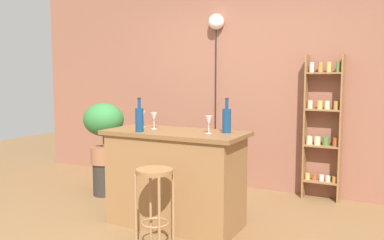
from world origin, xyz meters
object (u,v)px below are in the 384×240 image
spice_shelf (323,127)px  wine_glass_right (209,121)px  bottle_soda_blue (227,120)px  wine_glass_left (142,116)px  bottle_olive_oil (139,119)px  pendant_globe_light (216,25)px  wine_glass_center (154,117)px  plant_stool (105,179)px  bar_stool (155,190)px  potted_plant (104,127)px

spice_shelf → wine_glass_right: size_ratio=10.28×
bottle_soda_blue → wine_glass_left: size_ratio=1.96×
bottle_olive_oil → wine_glass_right: size_ratio=1.96×
wine_glass_left → pendant_globe_light: bearing=82.3°
bottle_olive_oil → bottle_soda_blue: size_ratio=1.00×
wine_glass_left → wine_glass_right: bearing=-8.9°
wine_glass_left → wine_glass_center: size_ratio=1.00×
wine_glass_center → bottle_soda_blue: bearing=5.8°
spice_shelf → plant_stool: size_ratio=4.34×
bar_stool → pendant_globe_light: bearing=100.3°
bar_stool → plant_stool: 1.76m
plant_stool → bottle_soda_blue: bearing=-12.2°
potted_plant → plant_stool: bearing=0.0°
potted_plant → pendant_globe_light: (1.00, 1.05, 1.25)m
bottle_olive_oil → plant_stool: bearing=145.1°
potted_plant → wine_glass_left: potted_plant is taller
spice_shelf → bar_stool: bearing=-115.6°
spice_shelf → wine_glass_right: (-0.75, -1.51, 0.19)m
bottle_olive_oil → wine_glass_center: (0.01, 0.24, -0.00)m
bar_stool → wine_glass_center: (-0.38, 0.60, 0.54)m
plant_stool → bottle_olive_oil: size_ratio=1.21×
wine_glass_center → bar_stool: bearing=-57.5°
bar_stool → potted_plant: potted_plant is taller
spice_shelf → pendant_globe_light: 1.84m
bottle_olive_oil → pendant_globe_light: (0.01, 1.74, 1.05)m
spice_shelf → bottle_olive_oil: (-1.38, -1.70, 0.19)m
plant_stool → pendant_globe_light: pendant_globe_light is taller
bar_stool → spice_shelf: bearing=64.4°
wine_glass_center → spice_shelf: bearing=46.9°
bottle_soda_blue → wine_glass_left: (-0.94, 0.00, -0.00)m
spice_shelf → bottle_olive_oil: size_ratio=5.23×
bar_stool → bottle_soda_blue: (0.36, 0.67, 0.55)m
wine_glass_center → potted_plant: bearing=155.7°
bar_stool → wine_glass_right: (0.24, 0.55, 0.54)m
pendant_globe_light → potted_plant: bearing=-133.7°
spice_shelf → wine_glass_center: (-1.37, -1.46, 0.19)m
wine_glass_center → pendant_globe_light: 1.83m
potted_plant → wine_glass_center: potted_plant is taller
plant_stool → wine_glass_right: wine_glass_right is taller
bar_stool → wine_glass_left: size_ratio=4.14×
potted_plant → spice_shelf: bearing=23.1°
bar_stool → wine_glass_right: wine_glass_right is taller
plant_stool → bottle_olive_oil: bearing=-34.9°
potted_plant → wine_glass_right: potted_plant is taller
wine_glass_left → plant_stool: bearing=155.3°
bar_stool → pendant_globe_light: (-0.38, 2.10, 1.59)m
potted_plant → wine_glass_right: size_ratio=4.46×
bottle_olive_oil → wine_glass_left: 0.37m
bottle_olive_oil → bottle_soda_blue: 0.82m
bottle_soda_blue → wine_glass_left: bottle_soda_blue is taller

